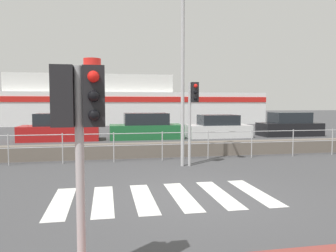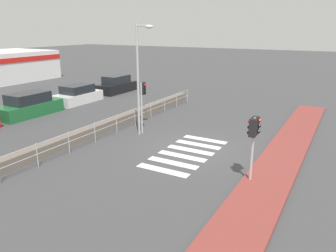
{
  "view_description": "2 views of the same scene",
  "coord_description": "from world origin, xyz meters",
  "views": [
    {
      "loc": [
        -2.06,
        -7.29,
        2.17
      ],
      "look_at": [
        -0.3,
        2.0,
        1.5
      ],
      "focal_mm": 35.0,
      "sensor_mm": 36.0,
      "label": 1
    },
    {
      "loc": [
        -13.91,
        -6.35,
        5.71
      ],
      "look_at": [
        -0.81,
        1.0,
        1.2
      ],
      "focal_mm": 35.0,
      "sensor_mm": 36.0,
      "label": 2
    }
  ],
  "objects": [
    {
      "name": "parked_car_green",
      "position": [
        0.32,
        12.43,
        0.66
      ],
      "size": [
        4.37,
        1.86,
        1.55
      ],
      "color": "#1E6633",
      "rests_on": "ground_plane"
    },
    {
      "name": "seawall",
      "position": [
        0.0,
        5.63,
        0.28
      ],
      "size": [
        20.01,
        0.55,
        0.57
      ],
      "color": "#6B6056",
      "rests_on": "ground_plane"
    },
    {
      "name": "streetlamp",
      "position": [
        0.5,
        3.39,
        3.7
      ],
      "size": [
        0.32,
        1.03,
        5.97
      ],
      "color": "#B2B2B5",
      "rests_on": "ground_plane"
    },
    {
      "name": "sidewalk_brick",
      "position": [
        0.0,
        -4.1,
        0.06
      ],
      "size": [
        24.0,
        1.8,
        0.12
      ],
      "color": "brown",
      "rests_on": "ground_plane"
    },
    {
      "name": "parked_car_white",
      "position": [
        4.9,
        12.43,
        0.6
      ],
      "size": [
        3.93,
        1.85,
        1.42
      ],
      "color": "silver",
      "rests_on": "ground_plane"
    },
    {
      "name": "harbor_fence",
      "position": [
        0.0,
        4.76,
        0.72
      ],
      "size": [
        18.05,
        0.04,
        1.1
      ],
      "color": "#B2B2B5",
      "rests_on": "ground_plane"
    },
    {
      "name": "parked_car_black",
      "position": [
        9.87,
        12.43,
        0.66
      ],
      "size": [
        4.04,
        1.74,
        1.55
      ],
      "color": "black",
      "rests_on": "ground_plane"
    },
    {
      "name": "traffic_light_near",
      "position": [
        -2.36,
        -3.49,
        2.03
      ],
      "size": [
        0.58,
        0.41,
        2.58
      ],
      "color": "#B2B2B5",
      "rests_on": "ground_plane"
    },
    {
      "name": "crosswalk",
      "position": [
        -0.8,
        0.0,
        0.0
      ],
      "size": [
        4.95,
        2.4,
        0.01
      ],
      "color": "silver",
      "rests_on": "ground_plane"
    },
    {
      "name": "ground_plane",
      "position": [
        0.0,
        0.0,
        0.0
      ],
      "size": [
        160.0,
        160.0,
        0.0
      ],
      "primitive_type": "plane",
      "color": "#424244"
    },
    {
      "name": "traffic_light_far",
      "position": [
        0.85,
        3.54,
        2.11
      ],
      "size": [
        0.34,
        0.32,
        2.87
      ],
      "color": "#B2B2B5",
      "rests_on": "ground_plane"
    }
  ]
}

